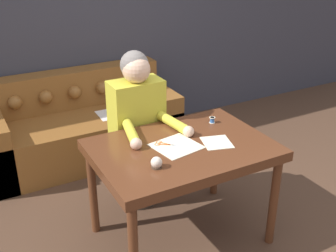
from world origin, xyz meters
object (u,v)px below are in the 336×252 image
Objects in this scene: dining_table at (182,156)px; thread_spool at (212,120)px; couch at (82,127)px; person at (138,131)px; scissors at (167,145)px; pin_cushion at (156,163)px.

dining_table is 0.44m from thread_spool.
person is at bearing -81.37° from couch.
person reaches higher than couch.
scissors is at bearing -161.83° from thread_spool.
person reaches higher than pin_cushion.
person reaches higher than thread_spool.
dining_table is 0.13m from scissors.
person is 0.49m from scissors.
thread_spool is at bearing -65.44° from couch.
person is 28.29× the size of thread_spool.
couch is 1.08m from person.
pin_cushion reaches higher than couch.
dining_table is 0.93× the size of person.
pin_cushion is at bearing -149.70° from thread_spool.
person reaches higher than scissors.
thread_spool is 0.76m from pin_cushion.
couch reaches higher than dining_table.
pin_cushion reaches higher than dining_table.
person is 0.58m from thread_spool.
thread_spool is at bearing 30.30° from pin_cushion.
pin_cushion is (-0.20, -0.71, 0.13)m from person.
pin_cushion is at bearing -105.73° from person.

